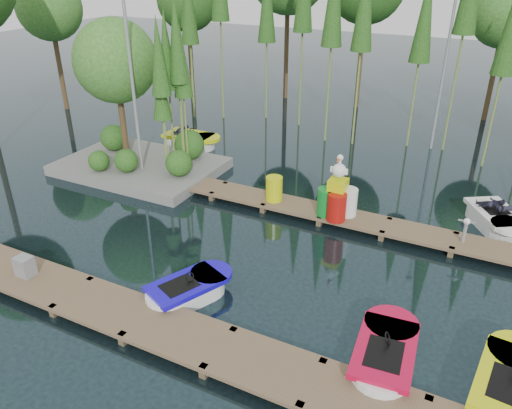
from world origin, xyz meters
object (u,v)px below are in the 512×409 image
at_px(utility_cabinet, 25,266).
at_px(boat_yellow_far, 190,140).
at_px(boat_blue, 188,291).
at_px(boat_red, 384,356).
at_px(island, 131,90).
at_px(yellow_barrel, 274,189).
at_px(drum_cluster, 337,199).

bearing_deg(utility_cabinet, boat_yellow_far, 100.84).
relative_size(boat_blue, utility_cabinet, 4.87).
bearing_deg(boat_red, boat_yellow_far, 134.77).
bearing_deg(island, utility_cabinet, -71.89).
height_order(boat_blue, yellow_barrel, yellow_barrel).
height_order(boat_red, boat_yellow_far, boat_yellow_far).
distance_m(island, boat_blue, 9.69).
height_order(island, drum_cluster, island).
xyz_separation_m(island, yellow_barrel, (6.47, -0.79, -2.46)).
xyz_separation_m(boat_yellow_far, utility_cabinet, (2.07, -10.80, 0.28)).
xyz_separation_m(island, utility_cabinet, (2.55, -7.79, -2.61)).
bearing_deg(boat_blue, utility_cabinet, -137.35).
relative_size(boat_blue, boat_yellow_far, 0.94).
relative_size(boat_blue, boat_red, 0.95).
distance_m(boat_red, yellow_barrel, 7.70).
bearing_deg(island, boat_blue, -43.64).
bearing_deg(boat_red, island, 146.06).
height_order(boat_blue, utility_cabinet, utility_cabinet).
distance_m(boat_blue, drum_cluster, 5.85).
height_order(boat_blue, boat_red, boat_red).
distance_m(utility_cabinet, drum_cluster, 9.24).
relative_size(island, yellow_barrel, 7.91).
height_order(boat_yellow_far, drum_cluster, drum_cluster).
xyz_separation_m(utility_cabinet, drum_cluster, (6.20, 6.84, 0.34)).
xyz_separation_m(boat_red, boat_yellow_far, (-11.23, 9.43, 0.03)).
bearing_deg(boat_blue, yellow_barrel, 115.88).
bearing_deg(yellow_barrel, island, 173.03).
xyz_separation_m(boat_red, yellow_barrel, (-5.24, 5.63, 0.47)).
xyz_separation_m(utility_cabinet, yellow_barrel, (3.92, 7.00, 0.16)).
distance_m(boat_red, utility_cabinet, 9.26).
bearing_deg(island, boat_yellow_far, 80.93).
distance_m(island, utility_cabinet, 8.60).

